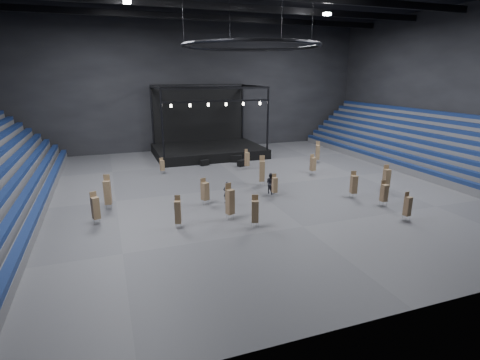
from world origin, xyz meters
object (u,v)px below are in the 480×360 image
object	(u,v)px
crew_member	(271,183)
chair_stack_3	(178,212)
chair_stack_7	(275,185)
chair_stack_8	(230,201)
chair_stack_10	(247,159)
chair_stack_12	(408,206)
chair_stack_4	(313,164)
chair_stack_15	(255,211)
chair_stack_13	(162,165)
chair_stack_0	(318,152)
chair_stack_5	(386,178)
chair_stack_14	(354,184)
chair_stack_6	(384,192)
flight_case_mid	(242,163)
man_center	(227,192)
stage	(207,144)
flight_case_right	(236,159)
flight_case_left	(205,163)
chair_stack_11	(95,207)
chair_stack_2	(205,191)
chair_stack_9	(262,170)
chair_stack_1	(107,192)

from	to	relation	value
crew_member	chair_stack_3	bearing A→B (deg)	98.87
chair_stack_7	chair_stack_8	distance (m)	6.80
chair_stack_10	chair_stack_8	bearing A→B (deg)	-134.51
chair_stack_12	chair_stack_4	bearing A→B (deg)	80.90
chair_stack_15	chair_stack_13	bearing A→B (deg)	121.46
chair_stack_0	chair_stack_5	world-z (taller)	chair_stack_0
chair_stack_14	chair_stack_8	bearing A→B (deg)	-164.50
chair_stack_7	chair_stack_5	bearing A→B (deg)	-10.20
chair_stack_4	chair_stack_14	bearing A→B (deg)	-105.35
chair_stack_6	chair_stack_3	bearing A→B (deg)	174.94
chair_stack_0	chair_stack_3	xyz separation A→B (m)	(-20.10, -14.48, -0.11)
flight_case_mid	man_center	bearing A→B (deg)	-115.81
chair_stack_0	chair_stack_7	xyz separation A→B (m)	(-10.57, -10.23, -0.26)
stage	flight_case_mid	bearing A→B (deg)	-74.84
flight_case_right	chair_stack_14	distance (m)	17.44
chair_stack_4	chair_stack_7	bearing A→B (deg)	-152.79
chair_stack_4	chair_stack_12	xyz separation A→B (m)	(-0.22, -14.08, -0.04)
flight_case_mid	flight_case_left	bearing A→B (deg)	156.22
flight_case_right	crew_member	bearing A→B (deg)	-95.13
chair_stack_11	chair_stack_15	bearing A→B (deg)	-43.00
flight_case_right	chair_stack_2	world-z (taller)	chair_stack_2
chair_stack_7	chair_stack_2	bearing A→B (deg)	-176.78
chair_stack_4	chair_stack_12	world-z (taller)	chair_stack_4
chair_stack_4	chair_stack_12	size ratio (longest dim) A/B	1.01
chair_stack_8	chair_stack_0	bearing A→B (deg)	22.46
stage	chair_stack_13	bearing A→B (deg)	-131.54
flight_case_right	man_center	distance (m)	15.25
chair_stack_8	flight_case_left	bearing A→B (deg)	62.80
chair_stack_8	chair_stack_12	world-z (taller)	chair_stack_8
chair_stack_2	flight_case_mid	bearing A→B (deg)	33.35
chair_stack_7	chair_stack_14	world-z (taller)	chair_stack_14
flight_case_right	chair_stack_15	xyz separation A→B (m)	(-5.49, -19.85, 0.80)
flight_case_right	chair_stack_4	distance (m)	10.32
chair_stack_9	chair_stack_0	bearing A→B (deg)	53.93
chair_stack_10	chair_stack_13	distance (m)	9.62
chair_stack_0	chair_stack_6	size ratio (longest dim) A/B	1.20
chair_stack_14	flight_case_mid	bearing A→B (deg)	119.93
chair_stack_2	chair_stack_14	size ratio (longest dim) A/B	0.96
chair_stack_13	chair_stack_14	bearing A→B (deg)	-58.96
chair_stack_5	chair_stack_6	xyz separation A→B (m)	(-2.94, -3.18, -0.17)
chair_stack_4	chair_stack_6	size ratio (longest dim) A/B	1.02
flight_case_mid	chair_stack_6	distance (m)	18.18
flight_case_mid	crew_member	distance (m)	10.84
stage	chair_stack_7	size ratio (longest dim) A/B	6.81
chair_stack_6	crew_member	xyz separation A→B (m)	(-7.45, 6.27, -0.19)
flight_case_right	chair_stack_2	size ratio (longest dim) A/B	0.59
flight_case_mid	chair_stack_0	xyz separation A→B (m)	(9.43, -1.37, 0.96)
chair_stack_1	chair_stack_8	bearing A→B (deg)	-21.02
chair_stack_5	chair_stack_13	bearing A→B (deg)	151.62
chair_stack_0	chair_stack_3	size ratio (longest dim) A/B	1.09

